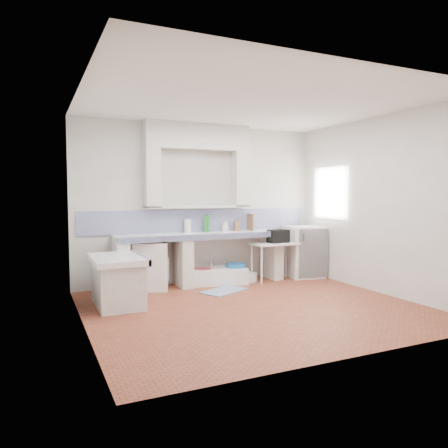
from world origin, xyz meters
name	(u,v)px	position (x,y,z in m)	size (l,w,h in m)	color
floor	(254,307)	(0.00, 0.00, 0.00)	(4.50, 4.50, 0.00)	brown
ceiling	(255,103)	(0.00, 0.00, 2.80)	(4.50, 4.50, 0.00)	silver
wall_back	(201,204)	(0.00, 2.00, 1.40)	(4.50, 4.50, 0.00)	silver
wall_front	(356,212)	(0.00, -2.00, 1.40)	(4.50, 4.50, 0.00)	silver
wall_left	(82,209)	(-2.25, 0.00, 1.40)	(4.50, 4.50, 0.00)	silver
wall_right	(379,205)	(2.25, 0.00, 1.40)	(4.50, 4.50, 0.00)	silver
alcove_mass	(198,137)	(-0.10, 1.88, 2.58)	(1.90, 0.25, 0.45)	silver
window_frame	(338,193)	(2.42, 1.20, 1.60)	(0.35, 0.86, 1.06)	#3A2412
lace_valance	(332,172)	(2.28, 1.20, 1.98)	(0.01, 0.84, 0.24)	white
counter_slab	(202,235)	(-0.10, 1.70, 0.86)	(3.00, 0.60, 0.08)	white
counter_lip	(208,237)	(-0.10, 1.42, 0.86)	(3.00, 0.04, 0.10)	navy
counter_pier_left	(121,267)	(-1.50, 1.70, 0.41)	(0.20, 0.55, 0.82)	silver
counter_pier_mid	(183,262)	(-0.45, 1.70, 0.41)	(0.20, 0.55, 0.82)	silver
counter_pier_right	(271,256)	(1.30, 1.70, 0.41)	(0.20, 0.55, 0.82)	silver
peninsula_top	(117,259)	(-1.70, 0.90, 0.66)	(0.70, 1.10, 0.08)	white
peninsula_base	(118,284)	(-1.70, 0.90, 0.31)	(0.60, 1.00, 0.62)	silver
peninsula_lip	(140,258)	(-1.37, 0.90, 0.66)	(0.04, 1.10, 0.10)	navy
backsplash	(201,221)	(0.00, 1.99, 1.10)	(4.27, 0.03, 0.40)	navy
stove	(151,266)	(-1.01, 1.71, 0.39)	(0.56, 0.54, 0.79)	white
sink	(216,276)	(0.16, 1.69, 0.13)	(1.05, 0.57, 0.25)	white
side_table	(274,262)	(1.22, 1.48, 0.35)	(0.83, 0.46, 0.04)	white
fridge	(304,251)	(1.93, 1.56, 0.48)	(0.62, 0.62, 0.97)	white
bucket_red	(203,277)	(-0.09, 1.67, 0.14)	(0.30, 0.30, 0.28)	red
bucket_orange	(221,277)	(0.21, 1.58, 0.13)	(0.28, 0.28, 0.26)	#E34F32
bucket_blue	(236,273)	(0.50, 1.59, 0.17)	(0.36, 0.36, 0.34)	#1561AB
basin_white	(246,277)	(0.73, 1.62, 0.08)	(0.39, 0.39, 0.15)	white
water_bottle_a	(206,274)	(0.03, 1.85, 0.15)	(0.08, 0.08, 0.29)	silver
water_bottle_b	(215,274)	(0.21, 1.85, 0.14)	(0.07, 0.07, 0.28)	silver
black_bag	(278,236)	(1.29, 1.45, 0.81)	(0.37, 0.21, 0.23)	black
green_bottle_a	(205,224)	(0.02, 1.85, 1.05)	(0.06, 0.06, 0.29)	#25722F
green_bottle_b	(208,223)	(0.07, 1.85, 1.06)	(0.07, 0.07, 0.32)	#25722F
knife_block	(237,226)	(0.65, 1.85, 0.99)	(0.09, 0.07, 0.18)	#97613C
cutting_board	(251,222)	(0.93, 1.85, 1.05)	(0.02, 0.23, 0.31)	#97613C
paper_towel	(188,226)	(-0.31, 1.85, 1.02)	(0.12, 0.12, 0.23)	white
soap_bottle	(225,225)	(0.40, 1.84, 1.01)	(0.10, 0.10, 0.22)	white
rug	(224,291)	(0.04, 1.08, 0.01)	(0.75, 0.43, 0.01)	#32558C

